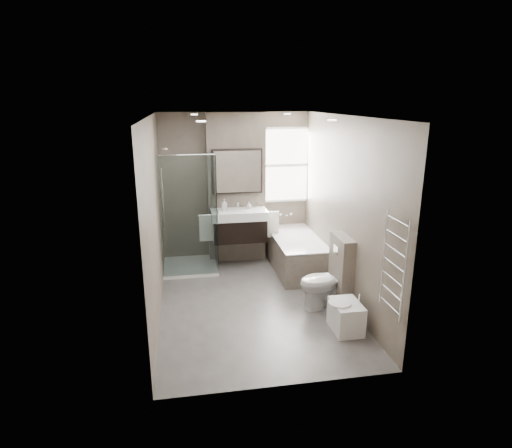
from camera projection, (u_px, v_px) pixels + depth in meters
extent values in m
cube|color=#56524F|center=(253.00, 303.00, 6.16)|extent=(2.65, 3.85, 0.05)
cube|color=silver|center=(253.00, 114.00, 5.41)|extent=(2.65, 3.85, 0.05)
cube|color=#695E51|center=(235.00, 187.00, 7.61)|extent=(2.65, 0.05, 2.60)
cube|color=#695E51|center=(287.00, 268.00, 3.97)|extent=(2.65, 0.05, 2.60)
cube|color=#695E51|center=(153.00, 219.00, 5.57)|extent=(0.05, 3.85, 2.60)
cube|color=#695E51|center=(346.00, 211.00, 6.01)|extent=(0.05, 3.85, 2.60)
cube|color=#645A4F|center=(236.00, 189.00, 7.47)|extent=(1.00, 0.25, 2.60)
cube|color=black|center=(239.00, 229.00, 7.31)|extent=(0.90, 0.45, 0.38)
cube|color=white|center=(239.00, 214.00, 7.24)|extent=(0.95, 0.47, 0.15)
cylinder|color=silver|center=(238.00, 204.00, 7.36)|extent=(0.03, 0.03, 0.12)
cylinder|color=silver|center=(238.00, 202.00, 7.29)|extent=(0.02, 0.12, 0.02)
cube|color=black|center=(237.00, 171.00, 7.23)|extent=(0.86, 0.06, 0.76)
cube|color=white|center=(237.00, 172.00, 7.19)|extent=(0.80, 0.02, 0.70)
cube|color=silver|center=(206.00, 228.00, 7.19)|extent=(0.24, 0.06, 0.44)
cube|color=silver|center=(272.00, 225.00, 7.37)|extent=(0.24, 0.06, 0.44)
cube|color=white|center=(191.00, 266.00, 7.38)|extent=(0.90, 0.90, 0.06)
cube|color=white|center=(189.00, 217.00, 6.67)|extent=(0.88, 0.01, 1.94)
cube|color=white|center=(215.00, 209.00, 7.17)|extent=(0.01, 0.88, 1.94)
cylinder|color=silver|center=(163.00, 198.00, 6.97)|extent=(0.02, 0.02, 1.00)
cube|color=#645A4F|center=(296.00, 254.00, 7.27)|extent=(0.75, 1.60, 0.55)
cube|color=white|center=(296.00, 238.00, 7.19)|extent=(0.75, 1.60, 0.03)
cube|color=white|center=(296.00, 242.00, 7.21)|extent=(0.61, 1.42, 0.12)
cube|color=white|center=(285.00, 165.00, 7.61)|extent=(0.98, 0.04, 1.33)
cube|color=white|center=(286.00, 165.00, 7.58)|extent=(0.90, 0.01, 1.25)
cube|color=white|center=(286.00, 165.00, 7.58)|extent=(0.90, 0.01, 0.05)
imported|color=white|center=(326.00, 282.00, 5.92)|extent=(0.79, 0.52, 0.75)
cube|color=#645A4F|center=(341.00, 271.00, 5.98)|extent=(0.18, 0.55, 1.00)
cube|color=silver|center=(336.00, 249.00, 5.87)|extent=(0.01, 0.16, 0.11)
cube|color=white|center=(346.00, 317.00, 5.35)|extent=(0.34, 0.47, 0.38)
cylinder|color=white|center=(340.00, 304.00, 5.28)|extent=(0.28, 0.28, 0.05)
cylinder|color=silver|center=(359.00, 297.00, 5.30)|extent=(0.02, 0.02, 0.10)
cylinder|color=silver|center=(405.00, 273.00, 4.31)|extent=(0.03, 0.03, 1.10)
cylinder|color=silver|center=(384.00, 257.00, 4.75)|extent=(0.03, 0.03, 1.10)
cube|color=silver|center=(394.00, 265.00, 4.53)|extent=(0.02, 0.46, 1.00)
imported|color=white|center=(224.00, 205.00, 7.20)|extent=(0.09, 0.09, 0.19)
imported|color=white|center=(249.00, 205.00, 7.33)|extent=(0.09, 0.09, 0.12)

